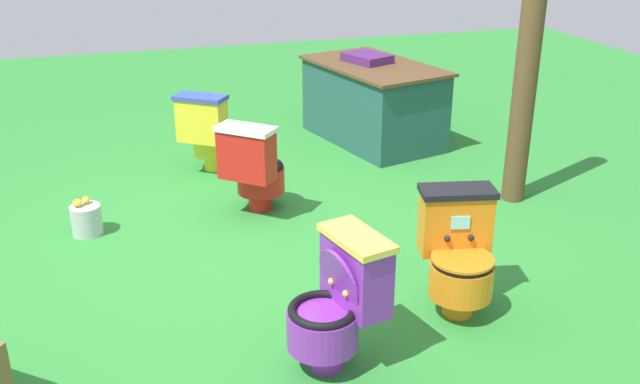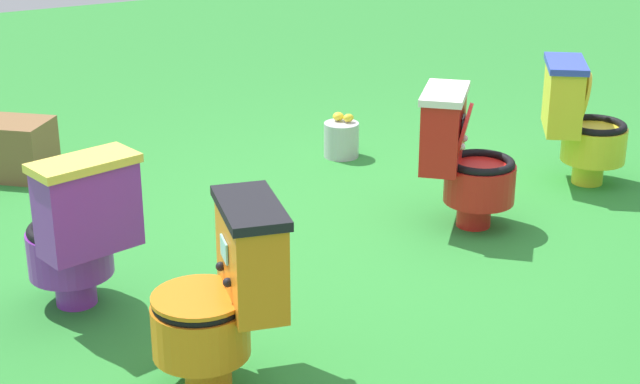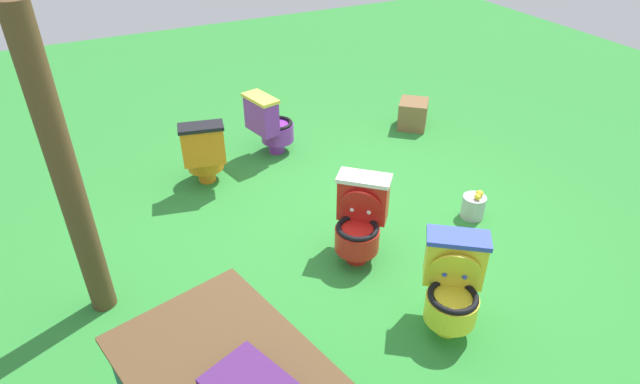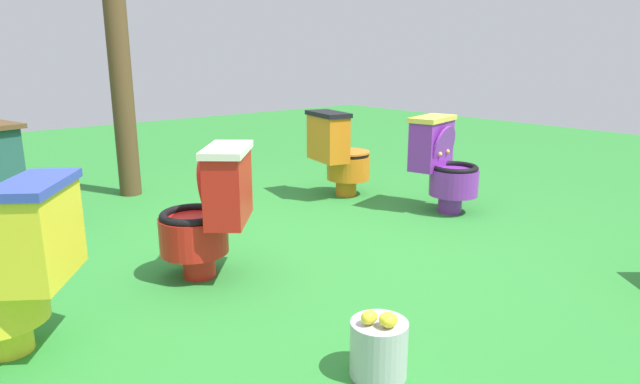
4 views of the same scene
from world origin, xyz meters
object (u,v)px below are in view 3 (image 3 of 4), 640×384
Objects in this scene: toilet_red at (360,219)px; wooden_post at (67,178)px; toilet_yellow at (453,285)px; small_crate at (413,114)px; toilet_purple at (270,124)px; toilet_orange at (204,152)px; lemon_bucket at (473,206)px.

wooden_post is at bearing 32.01° from toilet_red.
toilet_yellow is 2.72m from wooden_post.
small_crate is at bearing -92.85° from toilet_red.
toilet_purple is 1.00× the size of toilet_yellow.
small_crate is (0.17, -2.69, -0.20)m from toilet_orange.
small_crate reaches higher than lemon_bucket.
small_crate is at bearing 16.13° from toilet_orange.
wooden_post is 6.14× the size of small_crate.
toilet_yellow reaches higher than lemon_bucket.
toilet_yellow is 1.46m from lemon_bucket.
lemon_bucket is (-2.00, -1.25, -0.26)m from toilet_purple.
small_crate is at bearing 72.50° from toilet_purple.
toilet_purple reaches higher than lemon_bucket.
toilet_red and toilet_yellow have the same top height.
toilet_purple is at bearing -48.37° from toilet_red.
wooden_post reaches higher than toilet_yellow.
toilet_orange is 2.63× the size of lemon_bucket.
small_crate is (1.88, -1.85, -0.20)m from toilet_red.
toilet_red is (-2.01, 0.01, 0.00)m from toilet_purple.
toilet_yellow reaches higher than small_crate.
toilet_purple is 2.01m from toilet_red.
lemon_bucket is (0.98, -1.06, -0.26)m from toilet_yellow.
lemon_bucket is (-1.87, 0.60, -0.05)m from small_crate.
toilet_red is at bearing 90.33° from lemon_bucket.
lemon_bucket is (-1.69, -2.09, -0.25)m from toilet_orange.
toilet_red is at bearing -42.71° from toilet_yellow.
toilet_purple is at bearing -50.42° from toilet_yellow.
small_crate is at bearing -84.27° from toilet_yellow.
wooden_post reaches higher than toilet_red.
lemon_bucket is at bearing -101.31° from toilet_yellow.
toilet_orange is (1.70, 0.84, -0.00)m from toilet_red.
toilet_purple is 0.32× the size of wooden_post.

